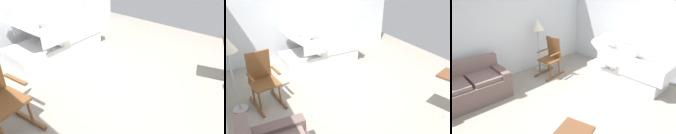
# 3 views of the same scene
# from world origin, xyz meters

# --- Properties ---
(ground_plane) EXTENTS (6.34, 6.34, 0.00)m
(ground_plane) POSITION_xyz_m (0.00, 0.00, 0.00)
(ground_plane) COLOR gray
(hospital_bed) EXTENTS (1.05, 2.07, 1.18)m
(hospital_bed) POSITION_xyz_m (1.90, 0.04, 0.32)
(hospital_bed) COLOR silver
(hospital_bed) RESTS_ON ground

